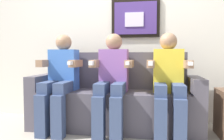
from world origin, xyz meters
name	(u,v)px	position (x,y,z in m)	size (l,w,h in m)	color
ground_plane	(110,137)	(0.00, 0.00, 0.00)	(5.66, 5.66, 0.00)	#9E9384
back_wall_assembly	(120,23)	(0.01, 0.76, 1.30)	(4.36, 0.10, 2.60)	silver
couch	(115,102)	(0.00, 0.33, 0.31)	(1.96, 0.58, 0.90)	#514C56
person_on_left	(60,78)	(-0.61, 0.16, 0.61)	(0.46, 0.56, 1.11)	#3F72CC
person_in_middle	(112,78)	(0.00, 0.16, 0.61)	(0.46, 0.56, 1.11)	#8C59A5
person_on_right	(169,79)	(0.61, 0.16, 0.61)	(0.46, 0.56, 1.11)	yellow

